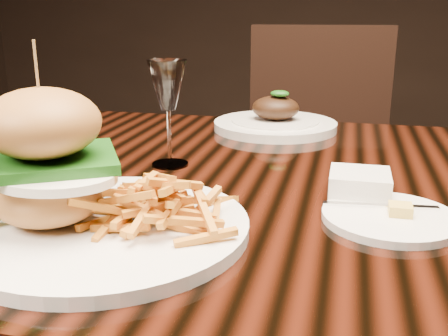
% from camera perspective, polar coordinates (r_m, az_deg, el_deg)
% --- Properties ---
extents(dining_table, '(1.60, 0.90, 0.75)m').
position_cam_1_polar(dining_table, '(0.83, 6.58, -6.26)').
color(dining_table, black).
rests_on(dining_table, ground).
extents(burger_plate, '(0.33, 0.33, 0.22)m').
position_cam_1_polar(burger_plate, '(0.61, -14.28, -2.14)').
color(burger_plate, white).
rests_on(burger_plate, dining_table).
extents(side_saucer, '(0.17, 0.17, 0.02)m').
position_cam_1_polar(side_saucer, '(0.68, 17.64, -5.11)').
color(side_saucer, white).
rests_on(side_saucer, dining_table).
extents(ramekin, '(0.10, 0.10, 0.04)m').
position_cam_1_polar(ramekin, '(0.74, 14.52, -1.84)').
color(ramekin, white).
rests_on(ramekin, dining_table).
extents(wine_glass, '(0.06, 0.06, 0.17)m').
position_cam_1_polar(wine_glass, '(0.85, -6.13, 8.52)').
color(wine_glass, white).
rests_on(wine_glass, dining_table).
extents(water_tumbler, '(0.06, 0.06, 0.08)m').
position_cam_1_polar(water_tumbler, '(1.03, -19.98, 4.22)').
color(water_tumbler, white).
rests_on(water_tumbler, dining_table).
extents(far_dish, '(0.26, 0.26, 0.09)m').
position_cam_1_polar(far_dish, '(1.14, 5.59, 5.01)').
color(far_dish, white).
rests_on(far_dish, dining_table).
extents(chair_far, '(0.50, 0.51, 0.95)m').
position_cam_1_polar(chair_far, '(1.72, 10.16, 1.10)').
color(chair_far, black).
rests_on(chair_far, ground).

